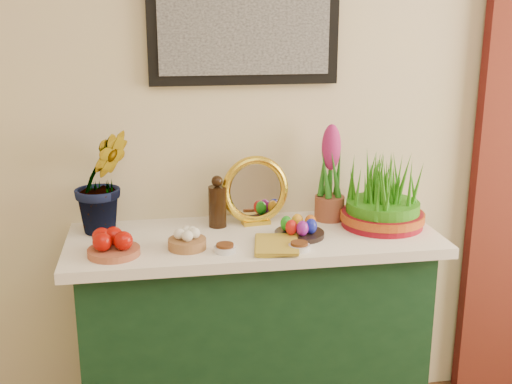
# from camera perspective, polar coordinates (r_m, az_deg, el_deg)

# --- Properties ---
(sideboard) EXTENTS (1.30, 0.45, 0.85)m
(sideboard) POSITION_cam_1_polar(r_m,az_deg,el_deg) (2.64, -0.18, -13.29)
(sideboard) COLOR #14391E
(sideboard) RESTS_ON ground
(tablecloth) EXTENTS (1.40, 0.55, 0.04)m
(tablecloth) POSITION_cam_1_polar(r_m,az_deg,el_deg) (2.45, -0.19, -4.18)
(tablecloth) COLOR white
(tablecloth) RESTS_ON sideboard
(hyacinth_green) EXTENTS (0.32, 0.30, 0.52)m
(hyacinth_green) POSITION_cam_1_polar(r_m,az_deg,el_deg) (2.47, -13.56, 2.34)
(hyacinth_green) COLOR #24701A
(hyacinth_green) RESTS_ON tablecloth
(apple_bowl) EXTENTS (0.24, 0.24, 0.09)m
(apple_bowl) POSITION_cam_1_polar(r_m,az_deg,el_deg) (2.28, -12.56, -4.60)
(apple_bowl) COLOR #9F5134
(apple_bowl) RESTS_ON tablecloth
(garlic_basket) EXTENTS (0.18, 0.18, 0.08)m
(garlic_basket) POSITION_cam_1_polar(r_m,az_deg,el_deg) (2.30, -6.14, -4.27)
(garlic_basket) COLOR #8E5E39
(garlic_basket) RESTS_ON tablecloth
(vinegar_cruet) EXTENTS (0.07, 0.07, 0.21)m
(vinegar_cruet) POSITION_cam_1_polar(r_m,az_deg,el_deg) (2.51, -3.45, -1.09)
(vinegar_cruet) COLOR black
(vinegar_cruet) RESTS_ON tablecloth
(mirror) EXTENTS (0.28, 0.10, 0.27)m
(mirror) POSITION_cam_1_polar(r_m,az_deg,el_deg) (2.53, -0.06, 0.08)
(mirror) COLOR gold
(mirror) RESTS_ON tablecloth
(book) EXTENTS (0.17, 0.23, 0.03)m
(book) POSITION_cam_1_polar(r_m,az_deg,el_deg) (2.30, -0.11, -4.67)
(book) COLOR gold
(book) RESTS_ON tablecloth
(spice_dish_left) EXTENTS (0.08, 0.08, 0.03)m
(spice_dish_left) POSITION_cam_1_polar(r_m,az_deg,el_deg) (2.27, -2.77, -5.01)
(spice_dish_left) COLOR silver
(spice_dish_left) RESTS_ON tablecloth
(spice_dish_right) EXTENTS (0.08, 0.08, 0.03)m
(spice_dish_right) POSITION_cam_1_polar(r_m,az_deg,el_deg) (2.29, 3.87, -4.85)
(spice_dish_right) COLOR silver
(spice_dish_right) RESTS_ON tablecloth
(egg_plate) EXTENTS (0.24, 0.24, 0.08)m
(egg_plate) POSITION_cam_1_polar(r_m,az_deg,el_deg) (2.41, 3.90, -3.32)
(egg_plate) COLOR black
(egg_plate) RESTS_ON tablecloth
(hyacinth_pink) EXTENTS (0.12, 0.12, 0.39)m
(hyacinth_pink) POSITION_cam_1_polar(r_m,az_deg,el_deg) (2.58, 6.62, 1.29)
(hyacinth_pink) COLOR brown
(hyacinth_pink) RESTS_ON tablecloth
(wheatgrass_sabzeh) EXTENTS (0.33, 0.33, 0.27)m
(wheatgrass_sabzeh) POSITION_cam_1_polar(r_m,az_deg,el_deg) (2.55, 11.25, -0.44)
(wheatgrass_sabzeh) COLOR maroon
(wheatgrass_sabzeh) RESTS_ON tablecloth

